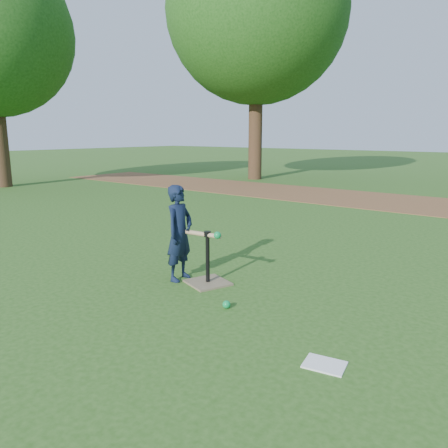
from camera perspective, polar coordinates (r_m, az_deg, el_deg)
The scene contains 8 objects.
ground at distance 5.17m, azimuth -3.73°, elevation -7.39°, with size 80.00×80.00×0.00m, color #285116.
dirt_strip at distance 11.71m, azimuth 21.65°, elevation 2.66°, with size 24.00×3.00×0.01m, color brown.
child at distance 5.08m, azimuth -5.83°, elevation -1.18°, with size 0.41×0.27×1.12m, color black.
wiffle_ball_ground at distance 4.37m, azimuth 0.32°, elevation -10.46°, with size 0.08×0.08×0.08m, color #0D9346.
clipboard at distance 3.49m, azimuth 13.00°, elevation -17.46°, with size 0.30×0.23×0.01m, color white.
batting_tee at distance 5.03m, azimuth -2.13°, elevation -6.58°, with size 0.55×0.55×0.61m.
swing_action at distance 4.93m, azimuth -3.18°, elevation -1.25°, with size 0.69×0.15×0.11m.
tree_left at distance 16.99m, azimuth 4.34°, elevation 25.96°, with size 6.40×6.40×9.08m.
Camera 1 is at (3.28, -3.61, 1.69)m, focal length 35.00 mm.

